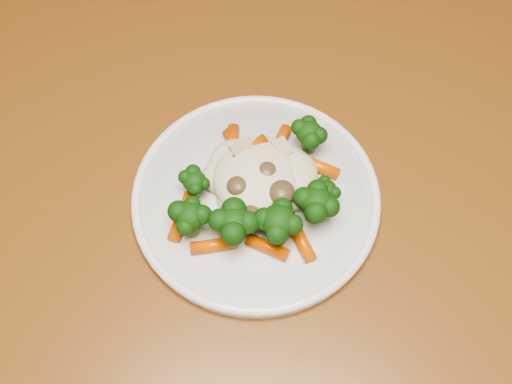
% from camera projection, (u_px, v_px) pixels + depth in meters
% --- Properties ---
extents(dining_table, '(1.30, 1.00, 0.75)m').
position_uv_depth(dining_table, '(287.00, 255.00, 0.72)').
color(dining_table, brown).
rests_on(dining_table, ground).
extents(plate, '(0.24, 0.24, 0.01)m').
position_uv_depth(plate, '(256.00, 199.00, 0.63)').
color(plate, white).
rests_on(plate, dining_table).
extents(meal, '(0.16, 0.15, 0.05)m').
position_uv_depth(meal, '(261.00, 192.00, 0.60)').
color(meal, beige).
rests_on(meal, plate).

